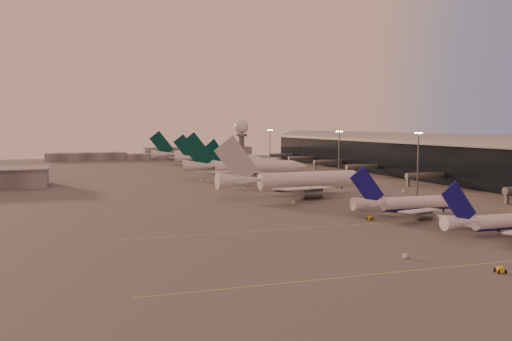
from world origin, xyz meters
name	(u,v)px	position (x,y,z in m)	size (l,w,h in m)	color
ground	(361,232)	(0.00, 0.00, 0.00)	(700.00, 700.00, 0.00)	#555252
taxiway_markings	(357,199)	(30.00, 56.00, 0.01)	(180.00, 185.25, 0.02)	gold
terminal	(442,158)	(107.88, 110.09, 10.52)	(57.00, 362.00, 23.04)	black
radar_tower	(241,138)	(5.00, 120.00, 20.95)	(6.40, 6.40, 31.10)	#585B60
mast_b	(418,160)	(55.00, 55.00, 13.74)	(3.60, 0.56, 25.00)	#585B60
mast_c	(339,154)	(50.00, 110.00, 13.74)	(3.60, 0.56, 25.00)	#585B60
mast_d	(270,147)	(48.00, 200.00, 13.74)	(3.60, 0.56, 25.00)	#585B60
distant_horizon	(166,154)	(2.62, 325.14, 3.89)	(165.00, 37.50, 9.00)	slate
narrowbody_near	(503,224)	(31.12, -14.16, 2.80)	(35.41, 28.30, 13.84)	white
narrowbody_mid	(410,205)	(26.65, 18.02, 3.08)	(38.92, 31.05, 15.20)	white
widebody_white	(298,184)	(14.12, 74.31, 4.05)	(66.52, 53.19, 23.38)	white
greentail_a	(246,170)	(14.65, 143.64, 4.18)	(64.64, 51.75, 23.67)	white
greentail_b	(247,165)	(27.63, 184.06, 3.46)	(52.85, 42.16, 19.57)	white
greentail_c	(220,161)	(21.47, 222.50, 3.78)	(57.41, 45.72, 21.41)	white
greentail_d	(195,157)	(14.67, 266.92, 4.10)	(63.37, 50.76, 23.18)	white
gsv_truck_a	(407,254)	(-4.60, -26.56, 0.96)	(4.92, 2.86, 1.88)	silver
gsv_tug_near	(500,270)	(5.24, -41.48, 0.54)	(2.87, 4.03, 1.05)	yellow
gsv_tug_mid	(370,218)	(11.31, 15.18, 0.50)	(3.36, 3.92, 0.96)	yellow
gsv_truck_b	(438,199)	(51.64, 37.96, 1.19)	(5.96, 2.65, 2.33)	silver
gsv_truck_c	(294,200)	(3.25, 52.29, 1.19)	(5.20, 5.80, 2.33)	silver
gsv_catering_b	(404,188)	(57.13, 66.71, 2.00)	(5.02, 2.60, 4.01)	silver
gsv_tug_far	(247,185)	(4.46, 109.14, 0.47)	(2.50, 3.49, 0.91)	silver
gsv_truck_d	(201,179)	(-10.95, 133.94, 1.20)	(4.07, 6.16, 2.34)	silver
gsv_tug_hangar	(306,172)	(56.47, 162.60, 0.46)	(3.52, 2.67, 0.89)	silver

